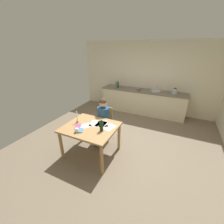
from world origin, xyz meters
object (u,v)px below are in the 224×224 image
wine_glass_near_sink (146,87)px  candlestick (77,119)px  mixing_bowl (139,89)px  wine_bottle_on_table (101,126)px  chair_at_table (105,122)px  bottle_oil (116,84)px  teacup_on_counter (139,89)px  person_seated (103,118)px  book_magazine (78,126)px  sink_unit (156,91)px  stovetop_kettle (175,91)px  bottle_vinegar (118,85)px  book_cookery (79,130)px  dining_table (91,130)px  wine_glass_by_kettle (143,86)px  wine_glass_back_left (140,86)px  coffee_mug (77,130)px

wine_glass_near_sink → candlestick: bearing=-106.4°
mixing_bowl → wine_bottle_on_table: bearing=-89.5°
chair_at_table → candlestick: 0.85m
bottle_oil → teacup_on_counter: size_ratio=2.27×
chair_at_table → person_seated: size_ratio=0.74×
mixing_bowl → bottle_oil: bearing=-178.8°
book_magazine → teacup_on_counter: 2.92m
chair_at_table → teacup_on_counter: 2.08m
sink_unit → chair_at_table: bearing=-113.8°
wine_glass_near_sink → stovetop_kettle: bearing=-8.3°
wine_bottle_on_table → bottle_vinegar: (-0.84, 2.85, 0.16)m
person_seated → wine_glass_near_sink: size_ratio=7.76×
book_cookery → dining_table: bearing=38.7°
candlestick → wine_glass_by_kettle: (0.77, 3.00, 0.18)m
dining_table → stovetop_kettle: stovetop_kettle is taller
sink_unit → teacup_on_counter: 0.60m
teacup_on_counter → candlestick: bearing=-104.5°
dining_table → wine_glass_back_left: 3.07m
bottle_oil → wine_glass_near_sink: bottle_oil is taller
wine_bottle_on_table → wine_glass_near_sink: (0.19, 3.09, 0.15)m
sink_unit → wine_glass_near_sink: bearing=160.1°
chair_at_table → sink_unit: (0.95, 2.15, 0.43)m
sink_unit → book_cookery: bearing=-108.1°
mixing_bowl → person_seated: bearing=-97.7°
candlestick → book_cookery: candlestick is taller
book_magazine → teacup_on_counter: bearing=51.1°
dining_table → mixing_bowl: 2.90m
book_cookery → mixing_bowl: mixing_bowl is taller
mixing_bowl → stovetop_kettle: (1.24, 0.01, 0.06)m
chair_at_table → candlestick: candlestick is taller
book_magazine → sink_unit: 3.23m
stovetop_kettle → dining_table: bearing=-118.0°
chair_at_table → coffee_mug: size_ratio=8.01×
chair_at_table → bottle_oil: bottle_oil is taller
person_seated → mixing_bowl: bearing=82.3°
coffee_mug → sink_unit: size_ratio=0.31×
candlestick → teacup_on_counter: bearing=75.5°
wine_glass_near_sink → wine_glass_by_kettle: bearing=180.0°
teacup_on_counter → wine_glass_back_left: bearing=98.5°
candlestick → stovetop_kettle: (1.90, 2.85, 0.17)m
chair_at_table → mixing_bowl: bearing=81.3°
wine_glass_back_left → wine_glass_by_kettle: bearing=0.0°
bottle_oil → candlestick: bearing=-84.6°
person_seated → bottle_vinegar: size_ratio=4.33×
chair_at_table → wine_glass_by_kettle: (0.44, 2.30, 0.51)m
book_magazine → candlestick: bearing=101.6°
dining_table → candlestick: bearing=175.1°
bottle_oil → wine_glass_by_kettle: bottle_oil is taller
wine_glass_near_sink → wine_glass_by_kettle: same height
mixing_bowl → wine_glass_back_left: 0.18m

